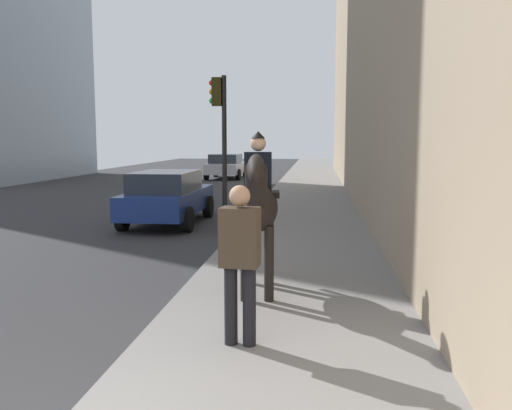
{
  "coord_description": "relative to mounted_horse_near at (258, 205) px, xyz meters",
  "views": [
    {
      "loc": [
        -3.18,
        -1.94,
        2.29
      ],
      "look_at": [
        4.0,
        -1.13,
        1.4
      ],
      "focal_mm": 37.63,
      "sensor_mm": 36.0,
      "label": 1
    }
  ],
  "objects": [
    {
      "name": "mounted_horse_near",
      "position": [
        0.0,
        0.0,
        0.0
      ],
      "size": [
        2.15,
        0.68,
        2.28
      ],
      "rotation": [
        0.0,
        0.0,
        3.22
      ],
      "color": "black",
      "rests_on": "sidewalk_slab"
    },
    {
      "name": "pedestrian_greeting",
      "position": [
        -1.93,
        -0.02,
        -0.29
      ],
      "size": [
        0.3,
        0.42,
        1.7
      ],
      "rotation": [
        0.0,
        0.0,
        -0.09
      ],
      "color": "black",
      "rests_on": "sidewalk_slab"
    },
    {
      "name": "car_near_lane",
      "position": [
        6.69,
        3.19,
        -0.62
      ],
      "size": [
        4.13,
        1.89,
        1.44
      ],
      "rotation": [
        0.0,
        0.0,
        -0.0
      ],
      "color": "navy",
      "rests_on": "ground"
    },
    {
      "name": "car_mid_lane",
      "position": [
        23.7,
        4.46,
        -0.63
      ],
      "size": [
        4.13,
        2.14,
        1.44
      ],
      "rotation": [
        0.0,
        0.0,
        -0.02
      ],
      "color": "#B7BABF",
      "rests_on": "ground"
    },
    {
      "name": "traffic_light_near_curb",
      "position": [
        6.1,
        1.61,
        1.21
      ],
      "size": [
        0.2,
        0.44,
        3.87
      ],
      "color": "black",
      "rests_on": "ground"
    }
  ]
}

